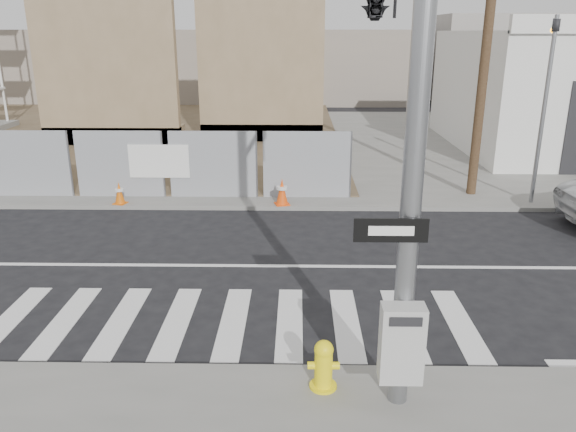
{
  "coord_description": "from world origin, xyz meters",
  "views": [
    {
      "loc": [
        1.12,
        -11.32,
        4.89
      ],
      "look_at": [
        0.94,
        -0.73,
        1.4
      ],
      "focal_mm": 35.0,
      "sensor_mm": 36.0,
      "label": 1
    }
  ],
  "objects_px": {
    "signal_pole": "(385,39)",
    "traffic_cone_d": "(282,192)",
    "fire_hydrant": "(324,365)",
    "traffic_cone_c": "(119,193)"
  },
  "relations": [
    {
      "from": "signal_pole",
      "to": "traffic_cone_d",
      "type": "distance_m",
      "value": 7.8
    },
    {
      "from": "fire_hydrant",
      "to": "traffic_cone_d",
      "type": "xyz_separation_m",
      "value": [
        -0.82,
        8.77,
        0.01
      ]
    },
    {
      "from": "signal_pole",
      "to": "traffic_cone_c",
      "type": "distance_m",
      "value": 10.04
    },
    {
      "from": "traffic_cone_d",
      "to": "traffic_cone_c",
      "type": "bearing_deg",
      "value": 180.0
    },
    {
      "from": "fire_hydrant",
      "to": "traffic_cone_c",
      "type": "height_order",
      "value": "fire_hydrant"
    },
    {
      "from": "fire_hydrant",
      "to": "traffic_cone_d",
      "type": "distance_m",
      "value": 8.81
    },
    {
      "from": "signal_pole",
      "to": "fire_hydrant",
      "type": "relative_size",
      "value": 9.53
    },
    {
      "from": "fire_hydrant",
      "to": "traffic_cone_d",
      "type": "relative_size",
      "value": 0.95
    },
    {
      "from": "fire_hydrant",
      "to": "signal_pole",
      "type": "bearing_deg",
      "value": 66.1
    },
    {
      "from": "traffic_cone_c",
      "to": "signal_pole",
      "type": "bearing_deg",
      "value": -43.82
    }
  ]
}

